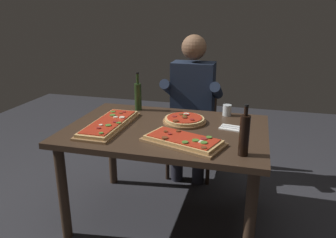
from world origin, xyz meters
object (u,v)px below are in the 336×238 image
object	(u,v)px
pizza_rectangular_front	(183,140)
pizza_rectangular_left	(109,124)
dining_table	(166,140)
seated_diner	(192,101)
oil_bottle_amber	(138,96)
tumbler_near_camera	(227,110)
pizza_round_far	(184,120)
wine_bottle_dark	(244,135)
diner_chair	(194,123)

from	to	relation	value
pizza_rectangular_front	pizza_rectangular_left	size ratio (longest dim) A/B	0.88
dining_table	seated_diner	xyz separation A→B (m)	(0.04, 0.74, 0.10)
oil_bottle_amber	seated_diner	size ratio (longest dim) A/B	0.24
pizza_rectangular_front	dining_table	bearing A→B (deg)	125.81
tumbler_near_camera	pizza_rectangular_front	bearing A→B (deg)	-107.93
seated_diner	pizza_rectangular_left	bearing A→B (deg)	-118.40
pizza_round_far	dining_table	bearing A→B (deg)	-124.40
dining_table	pizza_round_far	bearing A→B (deg)	55.60
wine_bottle_dark	oil_bottle_amber	size ratio (longest dim) A/B	0.96
dining_table	pizza_rectangular_left	xyz separation A→B (m)	(-0.40, -0.08, 0.12)
pizza_rectangular_left	diner_chair	bearing A→B (deg)	64.77
tumbler_near_camera	seated_diner	size ratio (longest dim) A/B	0.07
pizza_round_far	tumbler_near_camera	size ratio (longest dim) A/B	3.69
pizza_rectangular_left	diner_chair	world-z (taller)	diner_chair
pizza_rectangular_left	oil_bottle_amber	bearing A→B (deg)	82.17
pizza_round_far	diner_chair	size ratio (longest dim) A/B	0.37
pizza_rectangular_left	pizza_rectangular_front	bearing A→B (deg)	-16.10
oil_bottle_amber	dining_table	bearing A→B (deg)	-46.85
dining_table	tumbler_near_camera	world-z (taller)	tumbler_near_camera
dining_table	seated_diner	size ratio (longest dim) A/B	1.05
pizza_rectangular_left	tumbler_near_camera	world-z (taller)	tumbler_near_camera
pizza_rectangular_front	diner_chair	world-z (taller)	diner_chair
dining_table	wine_bottle_dark	xyz separation A→B (m)	(0.55, -0.32, 0.22)
pizza_rectangular_left	tumbler_near_camera	xyz separation A→B (m)	(0.79, 0.48, 0.02)
dining_table	oil_bottle_amber	bearing A→B (deg)	133.15
dining_table	tumbler_near_camera	xyz separation A→B (m)	(0.39, 0.40, 0.14)
dining_table	seated_diner	distance (m)	0.74
tumbler_near_camera	seated_diner	distance (m)	0.49
pizza_round_far	wine_bottle_dark	xyz separation A→B (m)	(0.45, -0.47, 0.11)
oil_bottle_amber	tumbler_near_camera	size ratio (longest dim) A/B	3.63
dining_table	diner_chair	world-z (taller)	diner_chair
pizza_rectangular_front	tumbler_near_camera	world-z (taller)	tumbler_near_camera
diner_chair	seated_diner	distance (m)	0.28
dining_table	oil_bottle_amber	world-z (taller)	oil_bottle_amber
pizza_round_far	pizza_rectangular_left	bearing A→B (deg)	-155.72
dining_table	wine_bottle_dark	distance (m)	0.67
wine_bottle_dark	diner_chair	world-z (taller)	wine_bottle_dark
dining_table	pizza_rectangular_left	size ratio (longest dim) A/B	2.21
pizza_rectangular_front	oil_bottle_amber	xyz separation A→B (m)	(-0.52, 0.61, 0.10)
diner_chair	wine_bottle_dark	bearing A→B (deg)	-66.72
pizza_rectangular_left	oil_bottle_amber	world-z (taller)	oil_bottle_amber
dining_table	pizza_rectangular_front	world-z (taller)	pizza_rectangular_front
pizza_rectangular_front	seated_diner	world-z (taller)	seated_diner
dining_table	pizza_round_far	xyz separation A→B (m)	(0.10, 0.15, 0.12)
pizza_round_far	tumbler_near_camera	world-z (taller)	tumbler_near_camera
dining_table	pizza_rectangular_front	xyz separation A→B (m)	(0.18, -0.25, 0.12)
diner_chair	seated_diner	bearing A→B (deg)	-90.00
dining_table	pizza_rectangular_left	world-z (taller)	pizza_rectangular_left
tumbler_near_camera	diner_chair	size ratio (longest dim) A/B	0.10
pizza_rectangular_left	diner_chair	xyz separation A→B (m)	(0.44, 0.94, -0.27)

